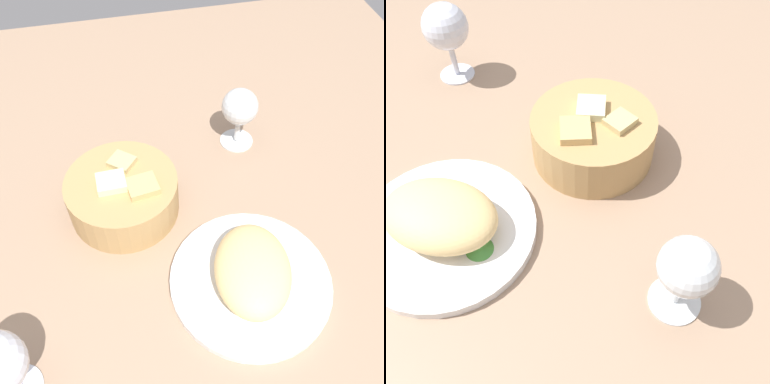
% 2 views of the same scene
% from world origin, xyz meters
% --- Properties ---
extents(ground_plane, '(1.40, 1.40, 0.02)m').
position_xyz_m(ground_plane, '(0.00, 0.00, -0.01)').
color(ground_plane, '#A18268').
extents(plate, '(0.24, 0.24, 0.01)m').
position_xyz_m(plate, '(-0.12, -0.12, 0.01)').
color(plate, white).
rests_on(plate, ground_plane).
extents(omelette, '(0.18, 0.14, 0.05)m').
position_xyz_m(omelette, '(-0.12, -0.12, 0.04)').
color(omelette, '#F4CD84').
rests_on(omelette, plate).
extents(lettuce_garnish, '(0.04, 0.04, 0.02)m').
position_xyz_m(lettuce_garnish, '(-0.07, -0.15, 0.02)').
color(lettuce_garnish, '#448E38').
rests_on(lettuce_garnish, plate).
extents(bread_basket, '(0.18, 0.18, 0.09)m').
position_xyz_m(bread_basket, '(0.06, 0.04, 0.04)').
color(bread_basket, tan).
rests_on(bread_basket, ground_plane).
extents(wine_glass_near, '(0.07, 0.07, 0.12)m').
position_xyz_m(wine_glass_near, '(0.18, -0.19, 0.08)').
color(wine_glass_near, silver).
rests_on(wine_glass_near, ground_plane).
extents(wine_glass_far, '(0.08, 0.08, 0.14)m').
position_xyz_m(wine_glass_far, '(-0.20, 0.21, 0.09)').
color(wine_glass_far, silver).
rests_on(wine_glass_far, ground_plane).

